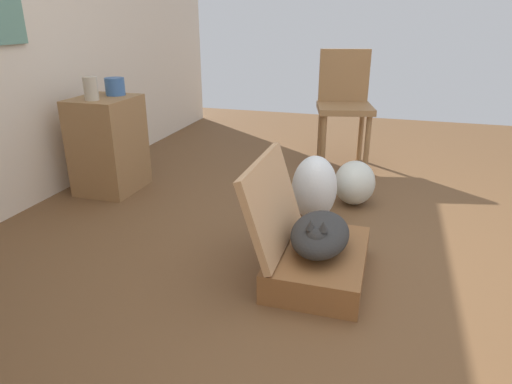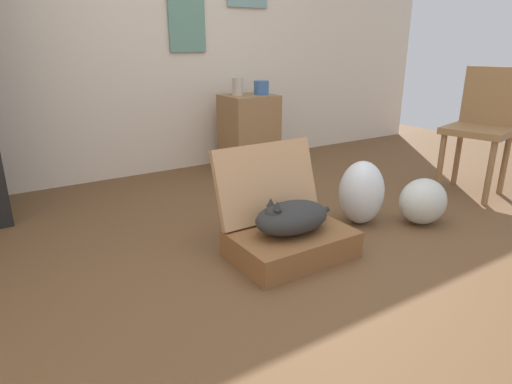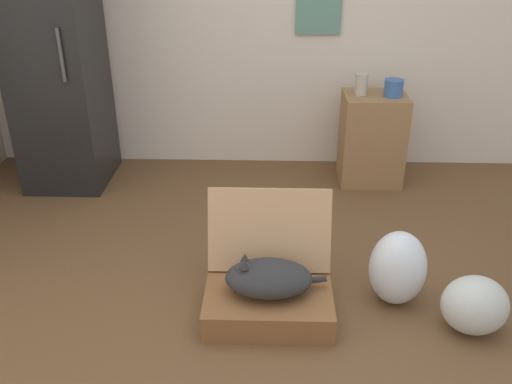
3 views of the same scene
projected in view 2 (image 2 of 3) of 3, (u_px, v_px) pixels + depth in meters
ground_plane at (327, 262)px, 2.36m from camera, size 7.68×7.68×0.00m
wall_back at (160, 23)px, 3.74m from camera, size 6.40×0.15×2.60m
suitcase_base at (291, 244)px, 2.41m from camera, size 0.65×0.45×0.15m
suitcase_lid at (267, 182)px, 2.50m from camera, size 0.65×0.17×0.44m
cat at (291, 217)px, 2.35m from camera, size 0.52×0.28×0.21m
plastic_bag_white at (361, 193)px, 2.82m from camera, size 0.30×0.28×0.42m
plastic_bag_clear at (423, 201)px, 2.84m from camera, size 0.33×0.28×0.30m
side_table at (249, 132)px, 4.06m from camera, size 0.46×0.40×0.69m
vase_tall at (238, 87)px, 3.86m from camera, size 0.09×0.09×0.16m
vase_short at (261, 88)px, 3.96m from camera, size 0.14×0.14×0.12m
chair at (482, 124)px, 3.33m from camera, size 0.52×0.53×0.96m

